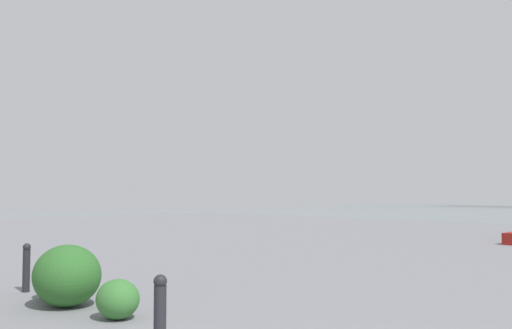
% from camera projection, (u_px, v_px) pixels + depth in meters
% --- Properties ---
extents(bollard_near, '(0.13, 0.13, 0.88)m').
position_uv_depth(bollard_near, '(160.00, 319.00, 5.11)').
color(bollard_near, '#232328').
rests_on(bollard_near, ground).
extents(bollard_mid, '(0.13, 0.13, 0.81)m').
position_uv_depth(bollard_mid, '(26.00, 266.00, 9.02)').
color(bollard_mid, '#232328').
rests_on(bollard_mid, ground).
extents(shrub_low, '(0.64, 0.58, 0.55)m').
position_uv_depth(shrub_low, '(56.00, 281.00, 8.44)').
color(shrub_low, '#387533').
rests_on(shrub_low, ground).
extents(shrub_round, '(1.06, 0.95, 0.90)m').
position_uv_depth(shrub_round, '(67.00, 276.00, 7.85)').
color(shrub_round, '#2D6628').
rests_on(shrub_round, ground).
extents(shrub_wide, '(0.61, 0.55, 0.52)m').
position_uv_depth(shrub_wide, '(118.00, 299.00, 7.06)').
color(shrub_wide, '#387533').
rests_on(shrub_wide, ground).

